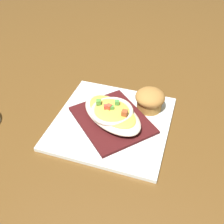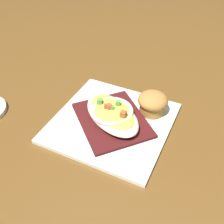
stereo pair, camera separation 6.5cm
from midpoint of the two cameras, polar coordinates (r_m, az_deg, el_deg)
name	(u,v)px [view 2 (the right image)]	position (r m, az deg, el deg)	size (l,w,h in m)	color
ground_plane	(112,124)	(0.68, 2.75, -2.66)	(2.60, 2.60, 0.00)	brown
square_plate	(112,122)	(0.68, 2.76, -2.35)	(0.28, 0.28, 0.01)	white
folded_napkin	(112,120)	(0.67, 2.79, -1.79)	(0.19, 0.16, 0.01)	#441314
gratin_dish	(112,113)	(0.66, 2.85, -0.34)	(0.19, 0.20, 0.05)	beige
muffin	(153,103)	(0.69, 11.34, 1.85)	(0.08, 0.08, 0.06)	#A87433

